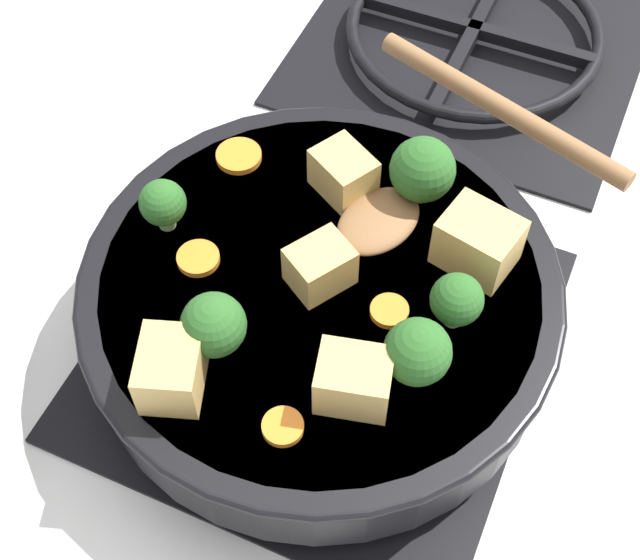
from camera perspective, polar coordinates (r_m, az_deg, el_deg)
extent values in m
plane|color=silver|center=(0.67, 0.00, -4.10)|extent=(2.40, 2.40, 0.00)
cube|color=black|center=(0.66, 0.00, -3.93)|extent=(0.31, 0.31, 0.01)
torus|color=black|center=(0.65, 0.00, -3.21)|extent=(0.24, 0.24, 0.01)
cube|color=black|center=(0.65, 0.00, -3.21)|extent=(0.01, 0.23, 0.01)
cube|color=black|center=(0.65, 0.00, -3.21)|extent=(0.23, 0.01, 0.01)
cube|color=black|center=(0.89, 9.71, 14.74)|extent=(0.31, 0.31, 0.01)
torus|color=black|center=(0.88, 9.86, 15.53)|extent=(0.24, 0.24, 0.01)
cube|color=black|center=(0.88, 9.86, 15.53)|extent=(0.01, 0.23, 0.01)
cube|color=black|center=(0.88, 9.86, 15.53)|extent=(0.23, 0.01, 0.01)
cylinder|color=black|center=(0.62, 0.00, -1.52)|extent=(0.32, 0.32, 0.06)
cylinder|color=#5B3316|center=(0.62, 0.00, -1.32)|extent=(0.30, 0.30, 0.05)
torus|color=black|center=(0.60, 0.00, -0.22)|extent=(0.33, 0.33, 0.01)
ellipsoid|color=brown|center=(0.62, 3.76, 3.80)|extent=(0.07, 0.08, 0.01)
cylinder|color=brown|center=(0.70, 11.54, 10.74)|extent=(0.22, 0.09, 0.02)
cube|color=tan|center=(0.54, 2.18, -6.43)|extent=(0.05, 0.04, 0.04)
cube|color=tan|center=(0.55, -9.51, -5.68)|extent=(0.05, 0.06, 0.04)
cube|color=tan|center=(0.60, 10.09, 2.42)|extent=(0.06, 0.05, 0.04)
cube|color=tan|center=(0.58, -0.36, 0.63)|extent=(0.05, 0.05, 0.03)
cube|color=tan|center=(0.63, 1.51, 6.85)|extent=(0.05, 0.05, 0.03)
cylinder|color=#709956|center=(0.56, -6.62, -4.01)|extent=(0.01, 0.01, 0.01)
sphere|color=#285B23|center=(0.55, -6.83, -2.87)|extent=(0.04, 0.04, 0.04)
cylinder|color=#709956|center=(0.58, 8.52, -2.27)|extent=(0.01, 0.01, 0.01)
sphere|color=#285B23|center=(0.56, 8.75, -1.24)|extent=(0.03, 0.03, 0.03)
cylinder|color=#709956|center=(0.55, 6.05, -5.72)|extent=(0.01, 0.01, 0.01)
sphere|color=#285B23|center=(0.54, 6.26, -4.60)|extent=(0.04, 0.04, 0.04)
cylinder|color=#709956|center=(0.63, -9.68, 4.01)|extent=(0.01, 0.01, 0.01)
sphere|color=#285B23|center=(0.61, -9.92, 5.06)|extent=(0.03, 0.03, 0.03)
cylinder|color=#709956|center=(0.64, 6.38, 5.64)|extent=(0.01, 0.01, 0.01)
sphere|color=#285B23|center=(0.62, 6.58, 7.03)|extent=(0.05, 0.05, 0.05)
cylinder|color=orange|center=(0.61, -7.80, 1.39)|extent=(0.03, 0.03, 0.01)
cylinder|color=orange|center=(0.54, -2.40, -9.36)|extent=(0.03, 0.03, 0.01)
cylinder|color=orange|center=(0.66, -5.22, 7.91)|extent=(0.03, 0.03, 0.01)
cylinder|color=orange|center=(0.58, 4.46, -1.98)|extent=(0.03, 0.03, 0.01)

